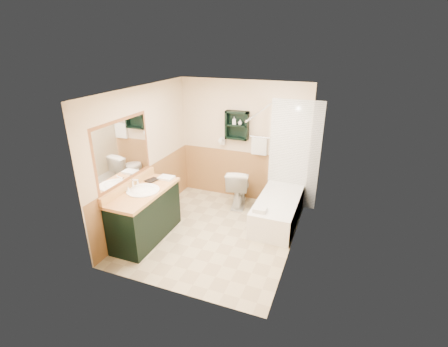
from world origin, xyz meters
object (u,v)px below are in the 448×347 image
hair_dryer (223,141)px  vanity (146,215)px  wall_shelf (237,125)px  vanity_book (148,174)px  soap_bottle_b (240,123)px  soap_bottle_a (234,123)px  bathtub (278,210)px  toilet (238,187)px

hair_dryer → vanity: bearing=-106.9°
vanity → wall_shelf: bearing=65.2°
vanity_book → soap_bottle_b: size_ratio=2.11×
vanity_book → soap_bottle_a: soap_bottle_a is taller
bathtub → vanity_book: size_ratio=6.88×
vanity → soap_bottle_a: 2.41m
toilet → vanity: bearing=46.8°
soap_bottle_b → hair_dryer: bearing=175.4°
bathtub → soap_bottle_b: size_ratio=14.51×
vanity_book → soap_bottle_b: 1.99m
vanity → toilet: bearing=58.2°
soap_bottle_a → soap_bottle_b: soap_bottle_b is taller
hair_dryer → bathtub: (1.33, -0.69, -0.97)m
soap_bottle_a → wall_shelf: bearing=5.2°
toilet → vanity_book: vanity_book is taller
toilet → vanity_book: (-1.20, -1.26, 0.59)m
toilet → bathtub: bearing=144.3°
toilet → vanity_book: 1.84m
soap_bottle_a → bathtub: bearing=-31.3°
wall_shelf → soap_bottle_a: size_ratio=3.74×
hair_dryer → soap_bottle_a: size_ratio=1.63×
hair_dryer → soap_bottle_a: (0.25, -0.03, 0.40)m
hair_dryer → soap_bottle_b: (0.37, -0.03, 0.41)m
wall_shelf → vanity_book: bearing=-124.9°
wall_shelf → soap_bottle_b: wall_shelf is taller
vanity_book → soap_bottle_a: size_ratio=1.48×
vanity → bathtub: bearing=33.5°
wall_shelf → bathtub: wall_shelf is taller
bathtub → toilet: size_ratio=1.94×
bathtub → soap_bottle_a: soap_bottle_a is taller
vanity_book → wall_shelf: bearing=71.0°
toilet → soap_bottle_a: 1.26m
vanity_book → vanity: bearing=-52.4°
wall_shelf → hair_dryer: size_ratio=2.29×
soap_bottle_b → wall_shelf: bearing=175.9°
wall_shelf → soap_bottle_a: bearing=-174.8°
wall_shelf → soap_bottle_b: size_ratio=5.32×
wall_shelf → hair_dryer: bearing=175.2°
vanity → vanity_book: bearing=111.7°
vanity → soap_bottle_b: (0.96, 1.93, 1.17)m
toilet → soap_bottle_b: bearing=-85.3°
toilet → soap_bottle_b: 1.25m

